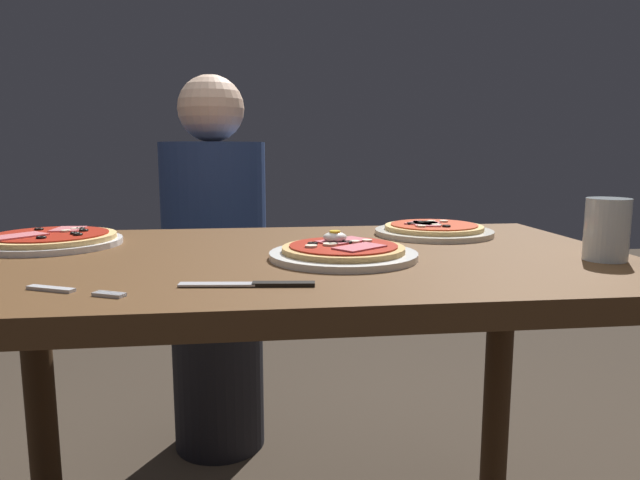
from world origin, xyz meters
The scene contains 8 objects.
dining_table centered at (0.00, 0.00, 0.64)m, with size 1.27×0.75×0.76m.
pizza_foreground centered at (0.10, -0.06, 0.78)m, with size 0.27×0.27×0.05m.
pizza_across_left centered at (-0.47, 0.16, 0.78)m, with size 0.28×0.28×0.03m.
pizza_across_right centered at (0.35, 0.20, 0.78)m, with size 0.27×0.27×0.03m.
water_glass_near centered at (0.55, -0.13, 0.81)m, with size 0.08×0.08×0.11m.
fork centered at (-0.32, -0.25, 0.77)m, with size 0.15×0.08×0.00m.
knife centered at (-0.06, -0.25, 0.77)m, with size 0.20×0.04×0.01m.
diner_person centered at (-0.18, 0.73, 0.56)m, with size 0.32×0.32×1.18m.
Camera 1 is at (-0.07, -1.05, 0.96)m, focal length 32.09 mm.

